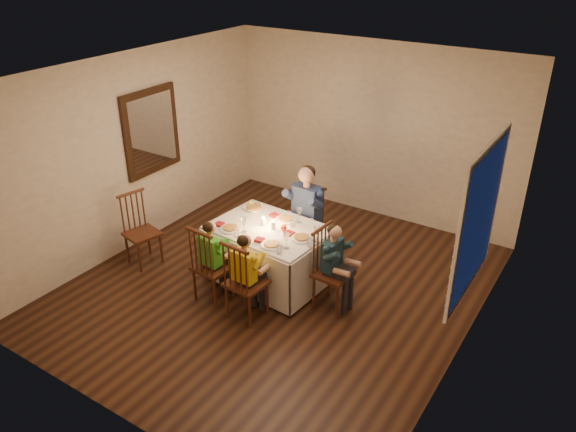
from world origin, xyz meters
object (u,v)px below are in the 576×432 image
Objects in this scene: chair_end at (332,305)px; dining_table at (269,243)px; serving_bowl at (254,209)px; adult at (305,255)px; chair_near_left at (215,298)px; child_teal at (332,305)px; chair_near_right at (248,315)px; child_green at (215,298)px; chair_adult at (305,255)px; chair_extra at (146,262)px; child_yellow at (248,315)px.

dining_table is at bearing 88.89° from chair_end.
serving_bowl is (-1.35, 0.34, 0.76)m from chair_end.
serving_bowl reaches higher than adult.
serving_bowl is (-0.41, 0.27, 0.24)m from dining_table.
chair_near_left is 1.40m from child_teal.
chair_near_right is 1.00m from child_teal.
adult is 1.24× the size of child_green.
chair_near_left is at bearing 120.20° from chair_end.
adult is at bearing -101.23° from chair_near_left.
adult reaches higher than chair_adult.
adult reaches higher than chair_near_right.
adult reaches higher than chair_end.
serving_bowl is at bearing -79.63° from chair_near_left.
dining_table is 1.42× the size of child_green.
serving_bowl is (-0.11, 0.98, 0.76)m from child_green.
chair_adult is at bearing 41.75° from serving_bowl.
chair_near_left is (-0.31, -0.71, -0.52)m from dining_table.
dining_table is 1.39× the size of child_teal.
chair_adult is at bearing -101.23° from chair_near_left.
chair_end is 0.00m from child_teal.
chair_near_left is 0.53m from chair_near_right.
child_green is (-0.31, -0.71, -0.52)m from dining_table.
chair_near_right is (0.53, -0.06, 0.00)m from chair_near_left.
serving_bowl is (-0.50, -0.44, 0.76)m from chair_adult.
child_green is 1.40m from child_teal.
chair_extra is (-1.28, 0.13, 0.00)m from chair_near_left.
child_green is at bearing 120.20° from chair_end.
adult is 1.01m from serving_bowl.
chair_near_left is 4.10× the size of serving_bowl.
chair_near_right is at bearing 137.15° from child_teal.
chair_near_left is 1.00× the size of chair_end.
dining_table is at bearing -92.19° from chair_adult.
serving_bowl is at bearing -79.63° from child_green.
chair_end is at bearing -38.19° from chair_adult.
chair_near_right is 0.53m from child_green.
chair_near_right is (0.13, -1.48, 0.00)m from chair_adult.
chair_near_left is at bearing -100.99° from adult.
chair_adult is 1.48m from chair_near_right.
child_teal is (0.85, -0.78, 0.00)m from adult.
child_green is 0.98× the size of child_teal.
child_green is at bearing -100.99° from chair_adult.
chair_extra is 1.82m from child_yellow.
dining_table is at bearing 88.89° from child_teal.
chair_end is 0.77× the size of adult.
chair_adult is at bearing -38.91° from chair_extra.
chair_near_left is 1.47m from adult.
serving_bowl is at bearing -133.83° from chair_adult.
chair_near_right is at bearing 137.15° from chair_end.
adult is 1.22× the size of child_yellow.
child_teal is 1.58m from serving_bowl.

